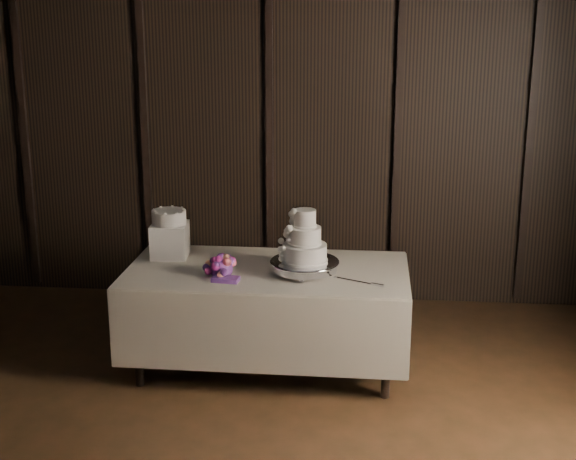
% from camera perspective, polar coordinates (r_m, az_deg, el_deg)
% --- Properties ---
extents(room, '(6.08, 7.08, 3.08)m').
position_cam_1_polar(room, '(3.62, -7.89, -1.37)').
color(room, black).
rests_on(room, ground).
extents(display_table, '(2.00, 1.06, 0.76)m').
position_cam_1_polar(display_table, '(5.79, -1.49, -6.01)').
color(display_table, beige).
rests_on(display_table, ground).
extents(cake_stand, '(0.55, 0.55, 0.09)m').
position_cam_1_polar(cake_stand, '(5.56, 1.19, -2.67)').
color(cake_stand, silver).
rests_on(cake_stand, display_table).
extents(wedding_cake, '(0.35, 0.31, 0.37)m').
position_cam_1_polar(wedding_cake, '(5.49, 0.91, -0.83)').
color(wedding_cake, white).
rests_on(wedding_cake, cake_stand).
extents(bouquet, '(0.33, 0.42, 0.19)m').
position_cam_1_polar(bouquet, '(5.54, -4.77, -2.61)').
color(bouquet, '#C14C50').
rests_on(bouquet, display_table).
extents(box_pedestal, '(0.28, 0.28, 0.25)m').
position_cam_1_polar(box_pedestal, '(5.98, -8.39, -0.72)').
color(box_pedestal, white).
rests_on(box_pedestal, display_table).
extents(small_cake, '(0.33, 0.33, 0.10)m').
position_cam_1_polar(small_cake, '(5.94, -8.46, 0.91)').
color(small_cake, white).
rests_on(small_cake, box_pedestal).
extents(cake_knife, '(0.34, 0.18, 0.01)m').
position_cam_1_polar(cake_knife, '(5.43, 4.61, -3.61)').
color(cake_knife, silver).
rests_on(cake_knife, display_table).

